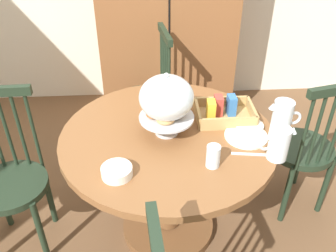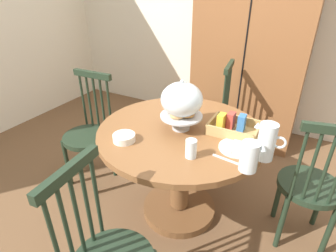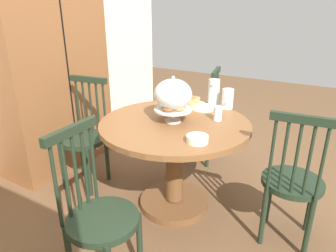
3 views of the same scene
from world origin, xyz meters
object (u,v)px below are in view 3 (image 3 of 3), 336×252
object	(u,v)px
pastry_stand_with_dome	(173,96)
dining_table	(175,150)
china_plate_small	(197,104)
cereal_basket	(179,103)
windsor_chair_by_cabinet	(292,184)
milk_pitcher	(228,100)
windsor_chair_far_side	(85,138)
china_plate_large	(204,108)
drinking_glass	(218,113)
windsor_chair_facing_door	(200,120)
wooden_armoire	(47,68)
orange_juice_pitcher	(214,93)
cereal_bowl	(197,139)
windsor_chair_near_window	(99,219)

from	to	relation	value
pastry_stand_with_dome	dining_table	bearing A→B (deg)	-59.88
china_plate_small	cereal_basket	bearing A→B (deg)	138.51
windsor_chair_by_cabinet	milk_pitcher	distance (m)	0.86
windsor_chair_far_side	china_plate_large	bearing A→B (deg)	-61.40
pastry_stand_with_dome	drinking_glass	size ratio (longest dim) A/B	3.13
milk_pitcher	windsor_chair_facing_door	bearing A→B (deg)	48.86
windsor_chair_by_cabinet	drinking_glass	distance (m)	0.70
windsor_chair_far_side	milk_pitcher	world-z (taller)	windsor_chair_far_side
wooden_armoire	china_plate_small	size ratio (longest dim) A/B	13.07
cereal_basket	china_plate_large	world-z (taller)	cereal_basket
wooden_armoire	windsor_chair_far_side	xyz separation A→B (m)	(-0.18, -0.59, -0.53)
wooden_armoire	milk_pitcher	size ratio (longest dim) A/B	11.00
dining_table	drinking_glass	xyz separation A→B (m)	(0.19, -0.26, 0.28)
orange_juice_pitcher	china_plate_small	distance (m)	0.18
dining_table	orange_juice_pitcher	xyz separation A→B (m)	(0.55, -0.08, 0.33)
cereal_bowl	drinking_glass	distance (m)	0.44
pastry_stand_with_dome	china_plate_small	world-z (taller)	pastry_stand_with_dome
china_plate_small	cereal_bowl	bearing A→B (deg)	-154.26
drinking_glass	dining_table	bearing A→B (deg)	125.95
orange_juice_pitcher	china_plate_large	size ratio (longest dim) A/B	0.99
windsor_chair_far_side	orange_juice_pitcher	bearing A→B (deg)	-54.90
milk_pitcher	cereal_bowl	xyz separation A→B (m)	(-0.75, -0.08, -0.05)
dining_table	windsor_chair_far_side	size ratio (longest dim) A/B	1.15
china_plate_small	milk_pitcher	bearing A→B (deg)	-75.15
milk_pitcher	drinking_glass	bearing A→B (deg)	-173.00
windsor_chair_by_cabinet	orange_juice_pitcher	bearing A→B (deg)	57.28
cereal_basket	windsor_chair_by_cabinet	bearing A→B (deg)	-104.67
windsor_chair_facing_door	milk_pitcher	distance (m)	0.64
windsor_chair_by_cabinet	china_plate_large	xyz separation A→B (m)	(0.35, 0.80, 0.29)
pastry_stand_with_dome	windsor_chair_far_side	bearing A→B (deg)	96.25
pastry_stand_with_dome	cereal_basket	xyz separation A→B (m)	(0.32, 0.12, -0.16)
windsor_chair_near_window	orange_juice_pitcher	size ratio (longest dim) A/B	4.48
cereal_bowl	windsor_chair_far_side	bearing A→B (deg)	82.75
windsor_chair_far_side	windsor_chair_near_window	bearing A→B (deg)	-131.46
windsor_chair_far_side	china_plate_small	world-z (taller)	windsor_chair_far_side
milk_pitcher	china_plate_small	xyz separation A→B (m)	(-0.07, 0.25, -0.06)
dining_table	pastry_stand_with_dome	bearing A→B (deg)	120.12
china_plate_large	china_plate_small	world-z (taller)	china_plate_small
dining_table	milk_pitcher	distance (m)	0.63
windsor_chair_far_side	cereal_bowl	bearing A→B (deg)	-97.25
dining_table	milk_pitcher	bearing A→B (deg)	-24.03
windsor_chair_by_cabinet	china_plate_small	world-z (taller)	windsor_chair_by_cabinet
windsor_chair_facing_door	orange_juice_pitcher	world-z (taller)	windsor_chair_facing_door
cereal_bowl	milk_pitcher	bearing A→B (deg)	5.95
china_plate_large	cereal_bowl	size ratio (longest dim) A/B	1.57
china_plate_large	cereal_bowl	xyz separation A→B (m)	(-0.64, -0.24, 0.02)
orange_juice_pitcher	milk_pitcher	distance (m)	0.16
pastry_stand_with_dome	cereal_bowl	bearing A→B (deg)	-127.45
windsor_chair_by_cabinet	cereal_basket	world-z (taller)	windsor_chair_by_cabinet
cereal_basket	pastry_stand_with_dome	bearing A→B (deg)	-158.96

